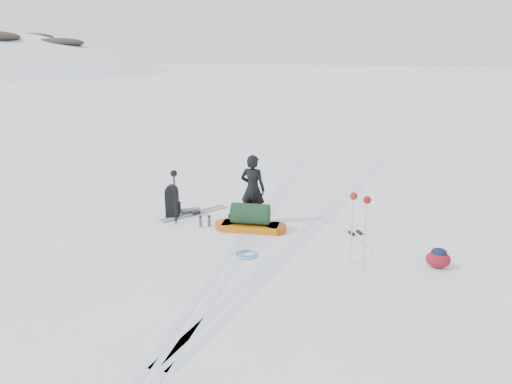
# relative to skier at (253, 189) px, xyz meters

# --- Properties ---
(ground) EXTENTS (200.00, 200.00, 0.00)m
(ground) POSITION_rel_skier_xyz_m (0.18, -0.79, -0.82)
(ground) COLOR white
(ground) RESTS_ON ground
(ski_tracks) EXTENTS (3.38, 17.97, 0.01)m
(ski_tracks) POSITION_rel_skier_xyz_m (0.79, 0.08, -0.82)
(ski_tracks) COLOR silver
(ski_tracks) RESTS_ON ground
(skier) EXTENTS (0.62, 0.43, 1.64)m
(skier) POSITION_rel_skier_xyz_m (0.00, 0.00, 0.00)
(skier) COLOR black
(skier) RESTS_ON ground
(pulk_sled) EXTENTS (1.69, 0.69, 0.63)m
(pulk_sled) POSITION_rel_skier_xyz_m (0.11, -0.51, -0.58)
(pulk_sled) COLOR #C9680B
(pulk_sled) RESTS_ON ground
(expedition_rucksack) EXTENTS (0.72, 0.73, 0.80)m
(expedition_rucksack) POSITION_rel_skier_xyz_m (-1.96, -0.15, -0.45)
(expedition_rucksack) COLOR black
(expedition_rucksack) RESTS_ON ground
(ski_poles_black) EXTENTS (0.16, 0.19, 1.29)m
(ski_poles_black) POSITION_rel_skier_xyz_m (-1.70, -0.61, 0.24)
(ski_poles_black) COLOR black
(ski_poles_black) RESTS_ON ground
(ski_poles_silver) EXTENTS (0.41, 0.32, 1.43)m
(ski_poles_silver) POSITION_rel_skier_xyz_m (2.63, -1.74, 0.38)
(ski_poles_silver) COLOR silver
(ski_poles_silver) RESTS_ON ground
(touring_skis_grey) EXTENTS (1.24, 1.72, 0.07)m
(touring_skis_grey) POSITION_rel_skier_xyz_m (-1.58, 0.16, -0.80)
(touring_skis_grey) COLOR gray
(touring_skis_grey) RESTS_ON ground
(touring_skis_white) EXTENTS (1.30, 1.74, 0.07)m
(touring_skis_white) POSITION_rel_skier_xyz_m (2.41, -0.06, -0.80)
(touring_skis_white) COLOR silver
(touring_skis_white) RESTS_ON ground
(rope_coil) EXTENTS (0.51, 0.51, 0.06)m
(rope_coil) POSITION_rel_skier_xyz_m (0.48, -1.87, -0.79)
(rope_coil) COLOR #62ADEE
(rope_coil) RESTS_ON ground
(small_daypack) EXTENTS (0.54, 0.46, 0.39)m
(small_daypack) POSITION_rel_skier_xyz_m (4.10, -1.30, -0.63)
(small_daypack) COLOR maroon
(small_daypack) RESTS_ON ground
(thermos_pair) EXTENTS (0.23, 0.21, 0.27)m
(thermos_pair) POSITION_rel_skier_xyz_m (-0.97, -0.60, -0.69)
(thermos_pair) COLOR #54555B
(thermos_pair) RESTS_ON ground
(stuff_sack) EXTENTS (0.45, 0.38, 0.24)m
(stuff_sack) POSITION_rel_skier_xyz_m (-0.41, -0.06, -0.70)
(stuff_sack) COLOR black
(stuff_sack) RESTS_ON ground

